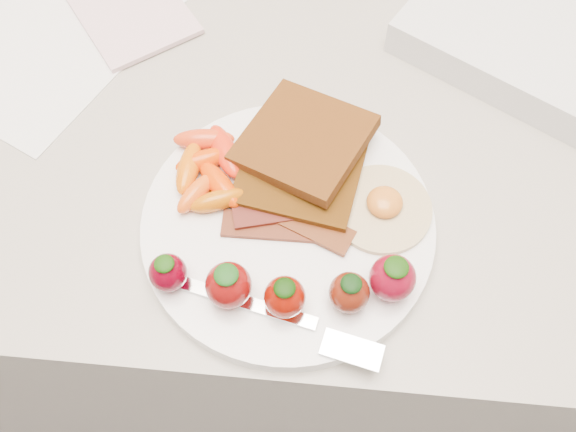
{
  "coord_description": "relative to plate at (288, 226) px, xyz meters",
  "views": [
    {
      "loc": [
        0.05,
        1.27,
        1.44
      ],
      "look_at": [
        0.02,
        1.54,
        0.93
      ],
      "focal_mm": 40.0,
      "sensor_mm": 36.0,
      "label": 1
    }
  ],
  "objects": [
    {
      "name": "counter",
      "position": [
        -0.02,
        0.16,
        -0.46
      ],
      "size": [
        2.0,
        0.6,
        0.9
      ],
      "primitive_type": "cube",
      "color": "gray",
      "rests_on": "ground"
    },
    {
      "name": "strawberries",
      "position": [
        0.01,
        -0.07,
        0.03
      ],
      "size": [
        0.23,
        0.06,
        0.05
      ],
      "color": "#53000E",
      "rests_on": "plate"
    },
    {
      "name": "fork",
      "position": [
        0.01,
        -0.1,
        0.01
      ],
      "size": [
        0.18,
        0.07,
        0.0
      ],
      "color": "white",
      "rests_on": "plate"
    },
    {
      "name": "plate",
      "position": [
        0.0,
        0.0,
        0.0
      ],
      "size": [
        0.27,
        0.27,
        0.02
      ],
      "primitive_type": "cylinder",
      "color": "white",
      "rests_on": "counter"
    },
    {
      "name": "baby_carrots",
      "position": [
        -0.08,
        0.04,
        0.02
      ],
      "size": [
        0.08,
        0.11,
        0.02
      ],
      "color": "#E03D00",
      "rests_on": "plate"
    },
    {
      "name": "toast_upper",
      "position": [
        0.01,
        0.08,
        0.03
      ],
      "size": [
        0.14,
        0.14,
        0.03
      ],
      "primitive_type": "cube",
      "rotation": [
        0.0,
        -0.1,
        -0.44
      ],
      "color": "black",
      "rests_on": "toast_lower"
    },
    {
      "name": "notepad",
      "position": [
        -0.21,
        0.27,
        -0.0
      ],
      "size": [
        0.19,
        0.2,
        0.01
      ],
      "primitive_type": "cube",
      "rotation": [
        0.0,
        0.0,
        0.65
      ],
      "color": "beige",
      "rests_on": "paper_sheet"
    },
    {
      "name": "paper_sheet",
      "position": [
        -0.29,
        0.22,
        -0.01
      ],
      "size": [
        0.31,
        0.34,
        0.0
      ],
      "primitive_type": "cube",
      "rotation": [
        0.0,
        0.0,
        -0.46
      ],
      "color": "white",
      "rests_on": "counter"
    },
    {
      "name": "toast_lower",
      "position": [
        0.01,
        0.05,
        0.02
      ],
      "size": [
        0.13,
        0.13,
        0.01
      ],
      "primitive_type": "cube",
      "rotation": [
        0.0,
        0.0,
        -0.18
      ],
      "color": "#331C05",
      "rests_on": "plate"
    },
    {
      "name": "appliance",
      "position": [
        0.27,
        0.26,
        0.01
      ],
      "size": [
        0.38,
        0.36,
        0.04
      ],
      "primitive_type": "cube",
      "rotation": [
        0.0,
        0.0,
        -0.53
      ],
      "color": "silver",
      "rests_on": "counter"
    },
    {
      "name": "bacon_strips",
      "position": [
        0.0,
        0.0,
        0.01
      ],
      "size": [
        0.12,
        0.07,
        0.01
      ],
      "color": "black",
      "rests_on": "plate"
    },
    {
      "name": "fried_egg",
      "position": [
        0.09,
        0.02,
        0.01
      ],
      "size": [
        0.11,
        0.11,
        0.02
      ],
      "color": "beige",
      "rests_on": "plate"
    }
  ]
}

